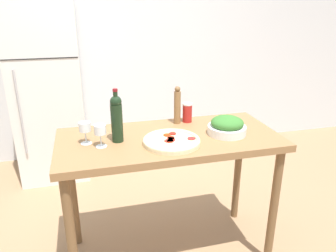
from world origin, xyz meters
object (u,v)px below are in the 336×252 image
at_px(refrigerator, 49,92).
at_px(wine_glass_near, 100,131).
at_px(wine_glass_far, 85,128).
at_px(pepper_mill, 177,106).
at_px(salad_bowl, 227,126).
at_px(salt_canister, 187,113).
at_px(homemade_pizza, 172,141).
at_px(wine_bottle, 117,118).

bearing_deg(refrigerator, wine_glass_near, -75.08).
bearing_deg(refrigerator, wine_glass_far, -77.49).
bearing_deg(wine_glass_near, wine_glass_far, 140.93).
height_order(pepper_mill, salad_bowl, pepper_mill).
height_order(refrigerator, salt_canister, refrigerator).
bearing_deg(homemade_pizza, refrigerator, 117.14).
distance_m(wine_glass_far, salt_canister, 0.75).
height_order(pepper_mill, homemade_pizza, pepper_mill).
bearing_deg(wine_glass_near, salt_canister, 24.69).
height_order(wine_bottle, salt_canister, wine_bottle).
xyz_separation_m(wine_glass_near, pepper_mill, (0.55, 0.28, 0.03)).
relative_size(wine_glass_near, wine_glass_far, 1.00).
distance_m(pepper_mill, salt_canister, 0.10).
distance_m(homemade_pizza, salt_canister, 0.41).
relative_size(salad_bowl, salt_canister, 1.81).
distance_m(refrigerator, homemade_pizza, 1.85).
bearing_deg(pepper_mill, wine_glass_near, -153.24).
height_order(pepper_mill, salt_canister, pepper_mill).
height_order(wine_glass_near, salt_canister, same).
xyz_separation_m(refrigerator, wine_glass_near, (0.42, -1.58, 0.14)).
distance_m(wine_bottle, salad_bowl, 0.72).
distance_m(pepper_mill, salad_bowl, 0.39).
bearing_deg(wine_glass_far, refrigerator, 102.51).
relative_size(wine_bottle, salad_bowl, 1.33).
height_order(wine_glass_near, homemade_pizza, wine_glass_near).
bearing_deg(wine_glass_far, homemade_pizza, -14.37).
xyz_separation_m(refrigerator, pepper_mill, (0.98, -1.30, 0.17)).
relative_size(wine_glass_far, salt_canister, 1.00).
distance_m(salad_bowl, homemade_pizza, 0.40).
bearing_deg(homemade_pizza, pepper_mill, 68.49).
xyz_separation_m(wine_glass_near, salt_canister, (0.63, 0.29, -0.03)).
distance_m(wine_glass_near, wine_glass_far, 0.11).
xyz_separation_m(homemade_pizza, salt_canister, (0.21, 0.35, 0.05)).
xyz_separation_m(wine_bottle, salad_bowl, (0.71, -0.06, -0.10)).
bearing_deg(pepper_mill, wine_glass_far, -161.88).
xyz_separation_m(pepper_mill, homemade_pizza, (-0.13, -0.34, -0.11)).
height_order(homemade_pizza, salt_canister, salt_canister).
bearing_deg(wine_glass_near, homemade_pizza, -8.10).
bearing_deg(pepper_mill, refrigerator, 126.82).
xyz_separation_m(refrigerator, wine_glass_far, (0.34, -1.51, 0.14)).
height_order(refrigerator, wine_glass_near, refrigerator).
bearing_deg(salt_canister, wine_bottle, -156.39).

